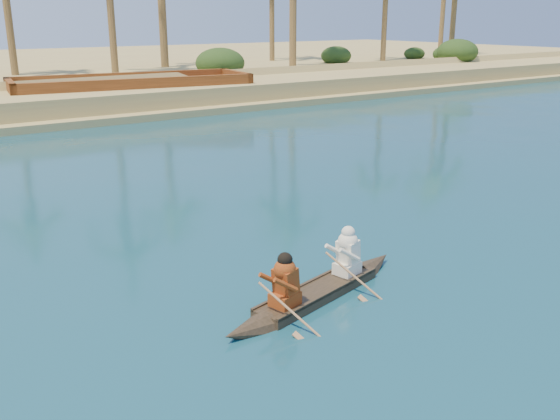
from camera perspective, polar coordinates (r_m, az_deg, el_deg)
canoe at (r=11.73m, az=3.47°, el=-6.80°), size 4.86×1.75×1.33m
barge_right at (r=36.99m, az=-13.30°, el=10.21°), size 13.61×6.27×2.19m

